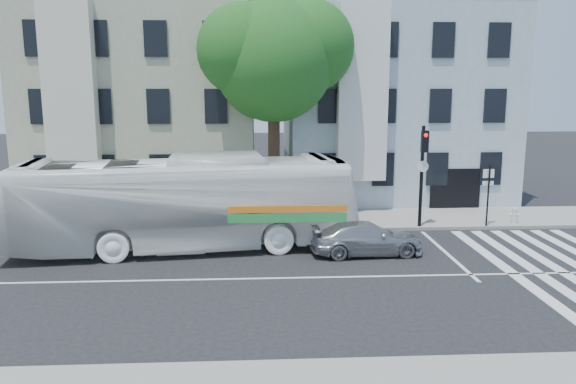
{
  "coord_description": "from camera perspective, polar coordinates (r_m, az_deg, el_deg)",
  "views": [
    {
      "loc": [
        -0.78,
        -18.02,
        6.38
      ],
      "look_at": [
        0.36,
        2.96,
        2.4
      ],
      "focal_mm": 35.0,
      "sensor_mm": 36.0,
      "label": 1
    }
  ],
  "objects": [
    {
      "name": "hedge",
      "position": [
        25.57,
        -14.92,
        -2.94
      ],
      "size": [
        8.53,
        2.03,
        0.7
      ],
      "primitive_type": null,
      "rotation": [
        0.0,
        0.0,
        0.14
      ],
      "color": "#325D1E",
      "rests_on": "sidewalk_far"
    },
    {
      "name": "sedan",
      "position": [
        21.81,
        7.97,
        -4.68
      ],
      "size": [
        2.01,
        4.41,
        1.25
      ],
      "primitive_type": "imported",
      "rotation": [
        0.0,
        0.0,
        1.63
      ],
      "color": "#ACAFB3",
      "rests_on": "ground"
    },
    {
      "name": "bus",
      "position": [
        22.39,
        -10.47,
        -1.09
      ],
      "size": [
        4.66,
        13.67,
        3.73
      ],
      "primitive_type": "imported",
      "rotation": [
        0.0,
        0.0,
        1.69
      ],
      "color": "white",
      "rests_on": "ground"
    },
    {
      "name": "traffic_signal",
      "position": [
        25.45,
        13.53,
        2.84
      ],
      "size": [
        0.49,
        0.55,
        4.67
      ],
      "rotation": [
        0.0,
        0.0,
        -0.04
      ],
      "color": "black",
      "rests_on": "ground"
    },
    {
      "name": "sidewalk_far",
      "position": [
        26.79,
        -1.37,
        -2.89
      ],
      "size": [
        80.0,
        4.0,
        0.15
      ],
      "primitive_type": "cube",
      "color": "gray",
      "rests_on": "ground"
    },
    {
      "name": "building_left",
      "position": [
        33.62,
        -13.96,
        8.91
      ],
      "size": [
        12.0,
        10.0,
        11.0
      ],
      "primitive_type": "cube",
      "color": "#99A086",
      "rests_on": "ground"
    },
    {
      "name": "fire_hydrant",
      "position": [
        27.9,
        22.01,
        -2.16
      ],
      "size": [
        0.43,
        0.3,
        0.75
      ],
      "rotation": [
        0.0,
        0.0,
        -0.43
      ],
      "color": "silver",
      "rests_on": "sidewalk_far"
    },
    {
      "name": "building_right",
      "position": [
        33.94,
        10.26,
        9.07
      ],
      "size": [
        12.0,
        10.0,
        11.0
      ],
      "primitive_type": "cube",
      "color": "#9DACBB",
      "rests_on": "ground"
    },
    {
      "name": "far_sign_pole",
      "position": [
        26.65,
        19.67,
        0.38
      ],
      "size": [
        0.5,
        0.16,
        2.77
      ],
      "rotation": [
        0.0,
        0.0,
        -0.0
      ],
      "color": "black",
      "rests_on": "sidewalk_far"
    },
    {
      "name": "ground",
      "position": [
        19.14,
        -0.61,
        -8.75
      ],
      "size": [
        120.0,
        120.0,
        0.0
      ],
      "primitive_type": "plane",
      "color": "black",
      "rests_on": "ground"
    },
    {
      "name": "street_tree",
      "position": [
        26.81,
        -1.37,
        13.82
      ],
      "size": [
        7.3,
        5.9,
        11.1
      ],
      "color": "#2D2116",
      "rests_on": "ground"
    }
  ]
}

